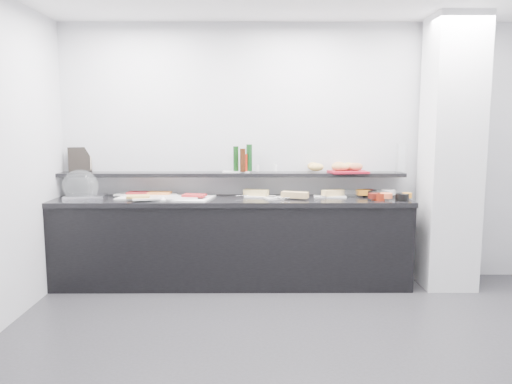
{
  "coord_description": "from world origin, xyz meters",
  "views": [
    {
      "loc": [
        -0.48,
        -3.33,
        1.64
      ],
      "look_at": [
        -0.45,
        1.45,
        1.0
      ],
      "focal_mm": 35.0,
      "sensor_mm": 36.0,
      "label": 1
    }
  ],
  "objects_px": {
    "bread_tray": "(348,172)",
    "sandwich_plate_mid": "(282,198)",
    "carafe": "(402,158)",
    "framed_print": "(80,160)",
    "condiment_tray": "(236,172)",
    "cloche_base": "(86,197)"
  },
  "relations": [
    {
      "from": "condiment_tray",
      "to": "carafe",
      "type": "bearing_deg",
      "value": -1.09
    },
    {
      "from": "carafe",
      "to": "condiment_tray",
      "type": "bearing_deg",
      "value": 178.41
    },
    {
      "from": "framed_print",
      "to": "condiment_tray",
      "type": "bearing_deg",
      "value": -23.89
    },
    {
      "from": "cloche_base",
      "to": "bread_tray",
      "type": "relative_size",
      "value": 1.02
    },
    {
      "from": "framed_print",
      "to": "carafe",
      "type": "distance_m",
      "value": 3.39
    },
    {
      "from": "cloche_base",
      "to": "bread_tray",
      "type": "bearing_deg",
      "value": -1.75
    },
    {
      "from": "condiment_tray",
      "to": "bread_tray",
      "type": "xyz_separation_m",
      "value": [
        1.17,
        -0.06,
        0.0
      ]
    },
    {
      "from": "bread_tray",
      "to": "framed_print",
      "type": "bearing_deg",
      "value": 169.61
    },
    {
      "from": "sandwich_plate_mid",
      "to": "carafe",
      "type": "xyz_separation_m",
      "value": [
        1.25,
        0.14,
        0.39
      ]
    },
    {
      "from": "condiment_tray",
      "to": "sandwich_plate_mid",
      "type": "bearing_deg",
      "value": -21.62
    },
    {
      "from": "sandwich_plate_mid",
      "to": "bread_tray",
      "type": "height_order",
      "value": "bread_tray"
    },
    {
      "from": "sandwich_plate_mid",
      "to": "bread_tray",
      "type": "bearing_deg",
      "value": -9.53
    },
    {
      "from": "bread_tray",
      "to": "carafe",
      "type": "bearing_deg",
      "value": -6.5
    },
    {
      "from": "framed_print",
      "to": "condiment_tray",
      "type": "xyz_separation_m",
      "value": [
        1.66,
        -0.07,
        -0.12
      ]
    },
    {
      "from": "condiment_tray",
      "to": "carafe",
      "type": "xyz_separation_m",
      "value": [
        1.72,
        -0.05,
        0.14
      ]
    },
    {
      "from": "condiment_tray",
      "to": "carafe",
      "type": "relative_size",
      "value": 0.94
    },
    {
      "from": "bread_tray",
      "to": "sandwich_plate_mid",
      "type": "bearing_deg",
      "value": -177.19
    },
    {
      "from": "sandwich_plate_mid",
      "to": "bread_tray",
      "type": "xyz_separation_m",
      "value": [
        0.69,
        0.13,
        0.25
      ]
    },
    {
      "from": "framed_print",
      "to": "condiment_tray",
      "type": "relative_size",
      "value": 0.92
    },
    {
      "from": "sandwich_plate_mid",
      "to": "condiment_tray",
      "type": "distance_m",
      "value": 0.57
    },
    {
      "from": "sandwich_plate_mid",
      "to": "carafe",
      "type": "relative_size",
      "value": 1.23
    },
    {
      "from": "carafe",
      "to": "framed_print",
      "type": "bearing_deg",
      "value": 178.08
    }
  ]
}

